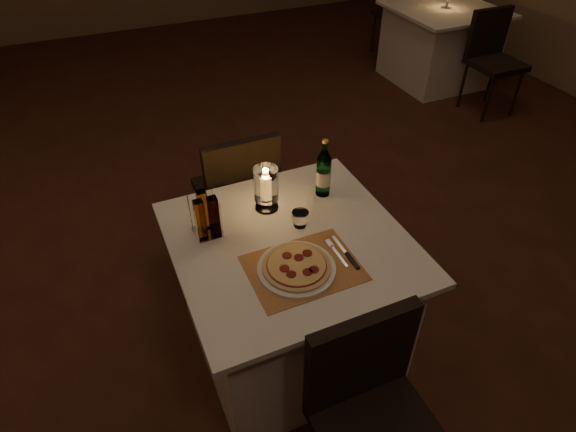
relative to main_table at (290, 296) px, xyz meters
name	(u,v)px	position (x,y,z in m)	size (l,w,h in m)	color
floor	(236,292)	(-0.14, 0.46, -0.38)	(8.00, 10.00, 0.02)	#452116
main_table	(290,296)	(0.00, 0.00, 0.00)	(1.00, 1.00, 0.74)	white
chair_near	(371,403)	(0.00, -0.71, 0.18)	(0.42, 0.42, 0.90)	black
chair_far	(239,187)	(0.00, 0.71, 0.18)	(0.42, 0.42, 0.90)	black
placemat	(303,268)	(-0.02, -0.18, 0.37)	(0.45, 0.34, 0.00)	#BB7940
plate	(297,269)	(-0.05, -0.18, 0.38)	(0.32, 0.32, 0.01)	white
pizza	(297,266)	(-0.05, -0.18, 0.39)	(0.28, 0.28, 0.02)	#D8B77F
fork	(335,251)	(0.14, -0.15, 0.37)	(0.02, 0.18, 0.00)	silver
knife	(350,257)	(0.18, -0.21, 0.37)	(0.02, 0.22, 0.01)	black
tumbler	(300,219)	(0.08, 0.07, 0.40)	(0.08, 0.08, 0.08)	white
water_bottle	(324,173)	(0.28, 0.25, 0.49)	(0.07, 0.07, 0.30)	#52995E
hurricane_candle	(266,185)	(-0.01, 0.25, 0.49)	(0.11, 0.11, 0.22)	white
cruet_caddy	(206,217)	(-0.31, 0.18, 0.46)	(0.12, 0.12, 0.21)	white
neighbor_table_right	(439,45)	(2.79, 2.49, 0.00)	(1.00, 1.00, 0.74)	white
neighbor_chair_ra	(492,51)	(2.79, 1.78, 0.18)	(0.42, 0.42, 0.90)	black
neighbor_chair_rb	(402,8)	(2.79, 3.21, 0.18)	(0.42, 0.42, 0.90)	black
neighbor_candle_right	(447,3)	(2.79, 2.49, 0.41)	(0.03, 0.03, 0.11)	white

